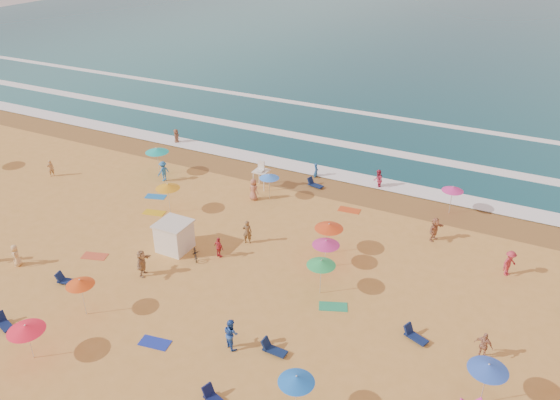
% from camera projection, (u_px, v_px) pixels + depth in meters
% --- Properties ---
extents(ground, '(220.00, 220.00, 0.00)m').
position_uv_depth(ground, '(271.00, 265.00, 36.41)').
color(ground, gold).
rests_on(ground, ground).
extents(ocean, '(220.00, 140.00, 0.18)m').
position_uv_depth(ocean, '(476.00, 36.00, 102.72)').
color(ocean, '#0C4756').
rests_on(ocean, ground).
extents(wet_sand, '(220.00, 220.00, 0.00)m').
position_uv_depth(wet_sand, '(339.00, 189.00, 46.27)').
color(wet_sand, olive).
rests_on(wet_sand, ground).
extents(surf_foam, '(200.00, 18.70, 0.05)m').
position_uv_depth(surf_foam, '(372.00, 152.00, 53.19)').
color(surf_foam, white).
rests_on(surf_foam, ground).
extents(cabana, '(2.00, 2.00, 2.00)m').
position_uv_depth(cabana, '(174.00, 237.00, 37.64)').
color(cabana, white).
rests_on(cabana, ground).
extents(cabana_roof, '(2.20, 2.20, 0.12)m').
position_uv_depth(cabana_roof, '(173.00, 224.00, 37.15)').
color(cabana_roof, silver).
rests_on(cabana_roof, cabana).
extents(bicycle, '(1.38, 1.53, 0.81)m').
position_uv_depth(bicycle, '(195.00, 253.00, 36.94)').
color(bicycle, black).
rests_on(bicycle, ground).
extents(lifeguard_stand, '(1.20, 1.20, 2.10)m').
position_uv_depth(lifeguard_stand, '(261.00, 176.00, 46.09)').
color(lifeguard_stand, white).
rests_on(lifeguard_stand, ground).
extents(beach_umbrellas, '(67.58, 27.52, 0.78)m').
position_uv_depth(beach_umbrellas, '(280.00, 239.00, 35.13)').
color(beach_umbrellas, green).
rests_on(beach_umbrellas, ground).
extents(loungers, '(38.04, 25.13, 0.34)m').
position_uv_depth(loungers, '(316.00, 318.00, 31.41)').
color(loungers, '#0E1A49').
rests_on(loungers, ground).
extents(towels, '(53.53, 25.41, 0.03)m').
position_uv_depth(towels, '(217.00, 272.00, 35.63)').
color(towels, '#E6511C').
rests_on(towels, ground).
extents(beachgoers, '(45.95, 24.15, 2.10)m').
position_uv_depth(beachgoers, '(289.00, 224.00, 39.52)').
color(beachgoers, '#B77754').
rests_on(beachgoers, ground).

